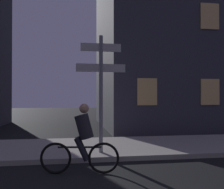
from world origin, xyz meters
name	(u,v)px	position (x,y,z in m)	size (l,w,h in m)	color
sidewalk_kerb	(105,147)	(0.00, 6.40, 0.07)	(40.00, 3.31, 0.14)	#9E9991
signpost	(101,84)	(-0.27, 5.37, 2.15)	(1.47, 0.12, 3.44)	gray
cyclist	(82,141)	(-0.87, 3.82, 0.75)	(1.81, 0.38, 1.61)	black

